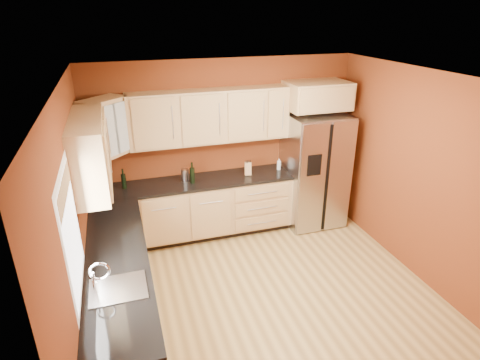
{
  "coord_description": "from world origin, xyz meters",
  "views": [
    {
      "loc": [
        -1.52,
        -3.61,
        3.24
      ],
      "look_at": [
        -0.1,
        0.9,
        1.2
      ],
      "focal_mm": 30.0,
      "sensor_mm": 36.0,
      "label": 1
    }
  ],
  "objects_px": {
    "soap_dispenser": "(279,164)",
    "wine_bottle_a": "(123,179)",
    "canister_left": "(100,187)",
    "knife_block": "(248,169)",
    "refrigerator": "(314,170)"
  },
  "relations": [
    {
      "from": "canister_left",
      "to": "knife_block",
      "type": "bearing_deg",
      "value": 0.02
    },
    {
      "from": "canister_left",
      "to": "wine_bottle_a",
      "type": "distance_m",
      "value": 0.33
    },
    {
      "from": "canister_left",
      "to": "knife_block",
      "type": "height_order",
      "value": "knife_block"
    },
    {
      "from": "soap_dispenser",
      "to": "wine_bottle_a",
      "type": "bearing_deg",
      "value": -179.86
    },
    {
      "from": "knife_block",
      "to": "soap_dispenser",
      "type": "height_order",
      "value": "knife_block"
    },
    {
      "from": "refrigerator",
      "to": "canister_left",
      "type": "height_order",
      "value": "refrigerator"
    },
    {
      "from": "refrigerator",
      "to": "soap_dispenser",
      "type": "height_order",
      "value": "refrigerator"
    },
    {
      "from": "wine_bottle_a",
      "to": "soap_dispenser",
      "type": "height_order",
      "value": "wine_bottle_a"
    },
    {
      "from": "knife_block",
      "to": "refrigerator",
      "type": "bearing_deg",
      "value": 9.41
    },
    {
      "from": "refrigerator",
      "to": "wine_bottle_a",
      "type": "distance_m",
      "value": 2.89
    },
    {
      "from": "refrigerator",
      "to": "canister_left",
      "type": "distance_m",
      "value": 3.2
    },
    {
      "from": "knife_block",
      "to": "canister_left",
      "type": "bearing_deg",
      "value": -167.06
    },
    {
      "from": "canister_left",
      "to": "soap_dispenser",
      "type": "height_order",
      "value": "same"
    },
    {
      "from": "wine_bottle_a",
      "to": "soap_dispenser",
      "type": "bearing_deg",
      "value": 0.14
    },
    {
      "from": "canister_left",
      "to": "knife_block",
      "type": "relative_size",
      "value": 0.9
    }
  ]
}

